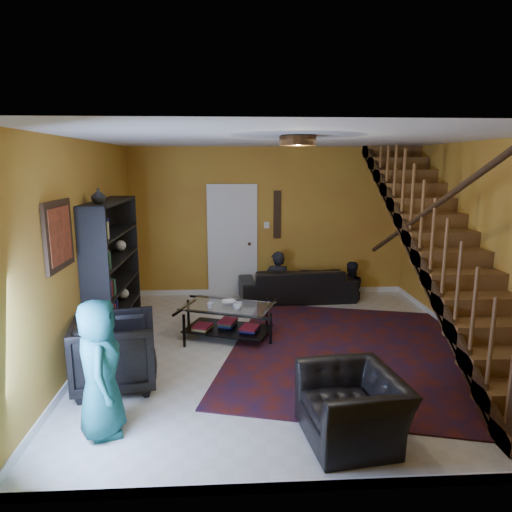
{
  "coord_description": "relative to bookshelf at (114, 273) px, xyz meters",
  "views": [
    {
      "loc": [
        -0.73,
        -5.82,
        2.51
      ],
      "look_at": [
        -0.38,
        0.4,
        1.23
      ],
      "focal_mm": 32.0,
      "sensor_mm": 36.0,
      "label": 1
    }
  ],
  "objects": [
    {
      "name": "floor",
      "position": [
        2.4,
        -0.6,
        -0.96
      ],
      "size": [
        5.5,
        5.5,
        0.0
      ],
      "primitive_type": "plane",
      "color": "beige",
      "rests_on": "ground"
    },
    {
      "name": "room",
      "position": [
        1.07,
        0.73,
        -0.91
      ],
      "size": [
        5.5,
        5.5,
        5.5
      ],
      "color": "#B79228",
      "rests_on": "ground"
    },
    {
      "name": "staircase",
      "position": [
        4.53,
        -0.6,
        0.43
      ],
      "size": [
        0.95,
        5.02,
        3.18
      ],
      "color": "brown",
      "rests_on": "floor"
    },
    {
      "name": "bookshelf",
      "position": [
        0.0,
        0.0,
        0.0
      ],
      "size": [
        0.35,
        1.8,
        2.0
      ],
      "color": "black",
      "rests_on": "floor"
    },
    {
      "name": "door",
      "position": [
        1.7,
        2.12,
        0.06
      ],
      "size": [
        0.82,
        0.05,
        2.05
      ],
      "primitive_type": "cube",
      "color": "silver",
      "rests_on": "floor"
    },
    {
      "name": "framed_picture",
      "position": [
        -0.17,
        -1.5,
        0.79
      ],
      "size": [
        0.04,
        0.74,
        0.74
      ],
      "primitive_type": "cube",
      "color": "#9B351C",
      "rests_on": "room"
    },
    {
      "name": "wall_hanging",
      "position": [
        2.55,
        2.13,
        0.59
      ],
      "size": [
        0.14,
        0.03,
        0.9
      ],
      "primitive_type": "cube",
      "color": "black",
      "rests_on": "room"
    },
    {
      "name": "ceiling_fixture",
      "position": [
        2.4,
        -1.4,
        1.78
      ],
      "size": [
        0.4,
        0.4,
        0.1
      ],
      "primitive_type": "cylinder",
      "color": "#3F2814",
      "rests_on": "room"
    },
    {
      "name": "rug",
      "position": [
        3.3,
        -0.73,
        -0.96
      ],
      "size": [
        4.03,
        4.36,
        0.02
      ],
      "primitive_type": "cube",
      "rotation": [
        0.0,
        0.0,
        -0.25
      ],
      "color": "#41120B",
      "rests_on": "floor"
    },
    {
      "name": "sofa",
      "position": [
        2.88,
        1.7,
        -0.66
      ],
      "size": [
        2.15,
        0.97,
        0.61
      ],
      "primitive_type": "imported",
      "rotation": [
        0.0,
        0.0,
        3.22
      ],
      "color": "black",
      "rests_on": "floor"
    },
    {
      "name": "armchair_left",
      "position": [
        0.35,
        -1.51,
        -0.55
      ],
      "size": [
        1.04,
        1.02,
        0.82
      ],
      "primitive_type": "imported",
      "rotation": [
        0.0,
        0.0,
        1.75
      ],
      "color": "black",
      "rests_on": "floor"
    },
    {
      "name": "armchair_right",
      "position": [
        2.77,
        -2.65,
        -0.65
      ],
      "size": [
        0.96,
        1.06,
        0.62
      ],
      "primitive_type": "imported",
      "rotation": [
        0.0,
        0.0,
        -1.43
      ],
      "color": "black",
      "rests_on": "floor"
    },
    {
      "name": "person_adult_a",
      "position": [
        2.53,
        1.75,
        -0.73
      ],
      "size": [
        0.52,
        0.36,
        1.37
      ],
      "primitive_type": "imported",
      "rotation": [
        0.0,
        0.0,
        3.08
      ],
      "color": "black",
      "rests_on": "sofa"
    },
    {
      "name": "person_adult_b",
      "position": [
        3.9,
        1.75,
        -0.84
      ],
      "size": [
        0.56,
        0.44,
        1.16
      ],
      "primitive_type": "imported",
      "rotation": [
        0.0,
        0.0,
        3.14
      ],
      "color": "black",
      "rests_on": "sofa"
    },
    {
      "name": "person_child",
      "position": [
        0.45,
        -2.45,
        -0.31
      ],
      "size": [
        0.56,
        0.72,
        1.31
      ],
      "primitive_type": "imported",
      "rotation": [
        0.0,
        0.0,
        1.82
      ],
      "color": "#185E5C",
      "rests_on": "armchair_left"
    },
    {
      "name": "coffee_table",
      "position": [
        1.61,
        -0.09,
        -0.69
      ],
      "size": [
        1.44,
        1.13,
        0.48
      ],
      "rotation": [
        0.0,
        0.0,
        -0.36
      ],
      "color": "black",
      "rests_on": "floor"
    },
    {
      "name": "cup_a",
      "position": [
        1.76,
        -0.29,
        -0.43
      ],
      "size": [
        0.17,
        0.17,
        0.1
      ],
      "primitive_type": "imported",
      "rotation": [
        0.0,
        0.0,
        -0.3
      ],
      "color": "#999999",
      "rests_on": "coffee_table"
    },
    {
      "name": "cup_b",
      "position": [
        1.37,
        -0.21,
        -0.44
      ],
      "size": [
        0.09,
        0.09,
        0.09
      ],
      "primitive_type": "imported",
      "rotation": [
        0.0,
        0.0,
        0.0
      ],
      "color": "#999999",
      "rests_on": "coffee_table"
    },
    {
      "name": "bowl",
      "position": [
        1.63,
        -0.02,
        -0.46
      ],
      "size": [
        0.24,
        0.24,
        0.05
      ],
      "primitive_type": "imported",
      "rotation": [
        0.0,
        0.0,
        0.14
      ],
      "color": "#999999",
      "rests_on": "coffee_table"
    },
    {
      "name": "vase",
      "position": [
        -0.0,
        -0.5,
        1.13
      ],
      "size": [
        0.18,
        0.18,
        0.19
      ],
      "primitive_type": "imported",
      "color": "#999999",
      "rests_on": "bookshelf"
    },
    {
      "name": "popcorn_bucket",
      "position": [
        0.31,
        -2.44,
        -0.86
      ],
      "size": [
        0.17,
        0.17,
        0.16
      ],
      "primitive_type": "cylinder",
      "rotation": [
        0.0,
        0.0,
        0.25
      ],
      "color": "red",
      "rests_on": "rug"
    }
  ]
}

